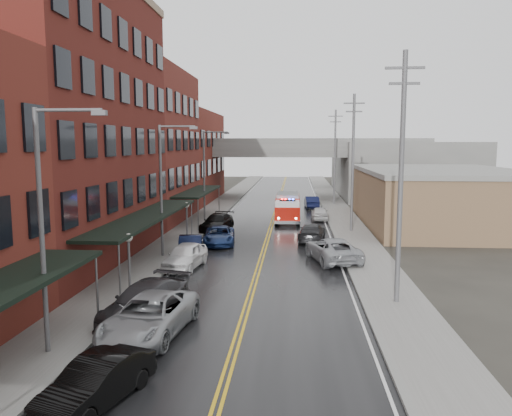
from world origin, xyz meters
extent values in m
cube|color=black|center=(0.00, 30.00, 0.01)|extent=(11.00, 160.00, 0.02)
cube|color=slate|center=(-7.30, 30.00, 0.07)|extent=(3.00, 160.00, 0.15)
cube|color=slate|center=(7.30, 30.00, 0.07)|extent=(3.00, 160.00, 0.15)
cube|color=gray|center=(-5.65, 30.00, 0.07)|extent=(0.30, 160.00, 0.15)
cube|color=gray|center=(5.65, 30.00, 0.07)|extent=(0.30, 160.00, 0.15)
cube|color=#561717|center=(-13.30, 23.00, 9.00)|extent=(9.00, 20.00, 18.00)
cube|color=maroon|center=(-13.30, 40.50, 7.50)|extent=(9.00, 15.00, 15.00)
cube|color=maroon|center=(-13.30, 58.00, 6.00)|extent=(9.00, 20.00, 12.00)
cube|color=olive|center=(16.00, 40.00, 2.50)|extent=(14.00, 22.00, 5.00)
cube|color=slate|center=(18.00, 70.00, 4.00)|extent=(18.00, 30.00, 8.00)
cylinder|color=slate|center=(-6.35, 11.60, 1.50)|extent=(0.10, 0.10, 3.00)
cube|color=black|center=(-7.50, 23.00, 3.00)|extent=(2.60, 18.00, 0.18)
cylinder|color=slate|center=(-6.35, 14.40, 1.50)|extent=(0.10, 0.10, 3.00)
cylinder|color=slate|center=(-6.35, 31.60, 1.50)|extent=(0.10, 0.10, 3.00)
cube|color=black|center=(-7.50, 40.50, 3.00)|extent=(2.60, 13.00, 0.18)
cylinder|color=slate|center=(-6.35, 34.40, 1.50)|extent=(0.10, 0.10, 3.00)
cylinder|color=slate|center=(-6.35, 46.60, 1.50)|extent=(0.10, 0.10, 3.00)
cylinder|color=#59595B|center=(-6.40, 16.00, 1.40)|extent=(0.14, 0.14, 2.80)
sphere|color=silver|center=(-6.40, 16.00, 2.90)|extent=(0.44, 0.44, 0.44)
cylinder|color=#59595B|center=(-6.40, 30.00, 1.40)|extent=(0.14, 0.14, 2.80)
sphere|color=silver|center=(-6.40, 30.00, 2.90)|extent=(0.44, 0.44, 0.44)
cylinder|color=#59595B|center=(-6.80, 8.00, 4.50)|extent=(0.18, 0.18, 9.00)
cylinder|color=#59595B|center=(-5.60, 8.00, 8.90)|extent=(2.40, 0.12, 0.12)
cube|color=#59595B|center=(-4.50, 8.00, 8.80)|extent=(0.50, 0.22, 0.18)
cylinder|color=#59595B|center=(-6.80, 24.00, 4.50)|extent=(0.18, 0.18, 9.00)
cylinder|color=#59595B|center=(-5.60, 24.00, 8.90)|extent=(2.40, 0.12, 0.12)
cube|color=#59595B|center=(-4.50, 24.00, 8.80)|extent=(0.50, 0.22, 0.18)
cylinder|color=#59595B|center=(-6.80, 40.00, 4.50)|extent=(0.18, 0.18, 9.00)
cylinder|color=#59595B|center=(-5.60, 40.00, 8.90)|extent=(2.40, 0.12, 0.12)
cube|color=#59595B|center=(-4.50, 40.00, 8.80)|extent=(0.50, 0.22, 0.18)
cylinder|color=#59595B|center=(7.20, 15.00, 6.00)|extent=(0.24, 0.24, 12.00)
cube|color=#59595B|center=(7.20, 15.00, 11.20)|extent=(1.80, 0.12, 0.12)
cube|color=#59595B|center=(7.20, 15.00, 10.50)|extent=(1.40, 0.12, 0.12)
cylinder|color=#59595B|center=(7.20, 35.00, 6.00)|extent=(0.24, 0.24, 12.00)
cube|color=#59595B|center=(7.20, 35.00, 11.20)|extent=(1.80, 0.12, 0.12)
cube|color=#59595B|center=(7.20, 35.00, 10.50)|extent=(1.40, 0.12, 0.12)
cylinder|color=#59595B|center=(7.20, 55.00, 6.00)|extent=(0.24, 0.24, 12.00)
cube|color=#59595B|center=(7.20, 55.00, 11.20)|extent=(1.80, 0.12, 0.12)
cube|color=#59595B|center=(7.20, 55.00, 10.50)|extent=(1.40, 0.12, 0.12)
cube|color=slate|center=(0.00, 62.00, 6.75)|extent=(40.00, 10.00, 1.50)
cube|color=slate|center=(-11.00, 62.00, 3.00)|extent=(1.60, 8.00, 6.00)
cube|color=slate|center=(11.00, 62.00, 3.00)|extent=(1.60, 8.00, 6.00)
cube|color=#991007|center=(1.49, 41.83, 1.47)|extent=(2.41, 5.24, 1.99)
cube|color=#991007|center=(1.52, 38.13, 1.19)|extent=(2.39, 2.48, 1.42)
cube|color=silver|center=(1.52, 38.13, 2.13)|extent=(2.27, 2.29, 0.47)
cube|color=black|center=(1.52, 38.31, 1.47)|extent=(2.40, 1.54, 0.76)
cube|color=slate|center=(1.49, 41.83, 2.61)|extent=(2.17, 4.85, 0.28)
cube|color=black|center=(1.52, 38.13, 2.45)|extent=(1.52, 0.28, 0.13)
sphere|color=#FF0C0C|center=(1.00, 38.12, 2.52)|extent=(0.19, 0.19, 0.19)
sphere|color=#1933FF|center=(2.04, 38.13, 2.52)|extent=(0.19, 0.19, 0.19)
cylinder|color=black|center=(0.48, 38.02, 0.47)|extent=(0.95, 0.34, 0.95)
cylinder|color=black|center=(2.56, 38.04, 0.47)|extent=(0.95, 0.34, 0.95)
cylinder|color=black|center=(0.45, 41.34, 0.47)|extent=(0.95, 0.34, 0.95)
cylinder|color=black|center=(2.54, 41.36, 0.47)|extent=(0.95, 0.34, 0.95)
cylinder|color=black|center=(0.43, 43.72, 0.47)|extent=(0.95, 0.34, 0.95)
cylinder|color=black|center=(2.52, 43.73, 0.47)|extent=(0.95, 0.34, 0.95)
imported|color=black|center=(-3.60, 4.70, 0.70)|extent=(2.66, 4.51, 1.40)
imported|color=gray|center=(-3.60, 10.20, 0.81)|extent=(3.34, 6.07, 1.61)
imported|color=#2B2B2D|center=(-4.31, 11.94, 0.81)|extent=(3.50, 5.97, 1.62)
imported|color=white|center=(-4.59, 21.20, 0.79)|extent=(2.42, 4.82, 1.58)
imported|color=black|center=(-4.92, 24.29, 0.72)|extent=(2.25, 4.59, 1.45)
imported|color=navy|center=(-3.60, 28.80, 0.69)|extent=(2.80, 5.18, 1.38)
imported|color=black|center=(-4.71, 34.80, 0.76)|extent=(2.85, 5.46, 1.51)
imported|color=#96999D|center=(4.76, 23.80, 0.79)|extent=(3.90, 6.15, 1.58)
imported|color=black|center=(3.60, 30.62, 0.72)|extent=(2.50, 5.11, 1.43)
imported|color=#BCBCBC|center=(4.76, 41.80, 0.71)|extent=(1.71, 4.17, 1.42)
imported|color=#0E1334|center=(4.23, 51.59, 0.74)|extent=(1.82, 4.55, 1.47)
camera|label=1|loc=(2.24, -8.91, 7.73)|focal=35.00mm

